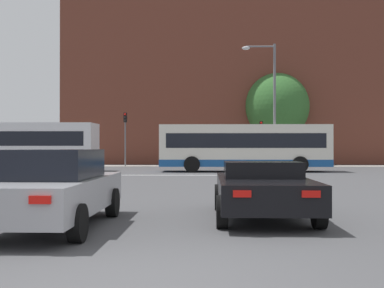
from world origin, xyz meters
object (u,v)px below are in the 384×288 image
at_px(street_lamp_junction, 269,95).
at_px(car_saloon_left, 54,188).
at_px(bus_crossing_lead, 244,147).
at_px(traffic_light_far_left, 125,130).
at_px(car_roadster_right, 263,189).
at_px(bus_crossing_trailing, 8,146).
at_px(pedestrian_walking_east, 287,153).
at_px(traffic_light_far_right, 261,136).
at_px(pedestrian_waiting, 199,154).

bearing_deg(street_lamp_junction, car_saloon_left, -109.04).
bearing_deg(car_saloon_left, bus_crossing_lead, 76.00).
relative_size(bus_crossing_lead, traffic_light_far_left, 2.43).
bearing_deg(car_roadster_right, car_saloon_left, -161.70).
xyz_separation_m(car_saloon_left, bus_crossing_lead, (5.60, 21.35, 0.82)).
bearing_deg(bus_crossing_trailing, car_saloon_left, -155.89).
bearing_deg(pedestrian_walking_east, traffic_light_far_left, 96.60).
distance_m(car_saloon_left, bus_crossing_trailing, 23.54).
bearing_deg(car_roadster_right, traffic_light_far_right, 83.95).
height_order(bus_crossing_trailing, pedestrian_waiting, bus_crossing_trailing).
bearing_deg(pedestrian_waiting, traffic_light_far_left, 89.96).
bearing_deg(traffic_light_far_left, pedestrian_walking_east, 5.01).
height_order(bus_crossing_lead, street_lamp_junction, street_lamp_junction).
bearing_deg(traffic_light_far_left, pedestrian_waiting, -1.59).
xyz_separation_m(traffic_light_far_right, pedestrian_waiting, (-5.12, -0.31, -1.51)).
distance_m(bus_crossing_lead, pedestrian_waiting, 8.93).
bearing_deg(traffic_light_far_left, car_saloon_left, -83.62).
xyz_separation_m(car_roadster_right, bus_crossing_trailing, (-13.82, 20.17, 1.01)).
distance_m(car_roadster_right, bus_crossing_lead, 20.11).
xyz_separation_m(car_saloon_left, pedestrian_walking_east, (10.02, 31.09, 0.32)).
xyz_separation_m(car_saloon_left, car_roadster_right, (4.21, 1.31, -0.12)).
xyz_separation_m(bus_crossing_trailing, traffic_light_far_right, (17.38, 8.58, 0.84)).
bearing_deg(car_saloon_left, car_roadster_right, 17.98).
relative_size(bus_crossing_trailing, pedestrian_waiting, 6.71).
bearing_deg(traffic_light_far_left, traffic_light_far_right, 0.71).
distance_m(traffic_light_far_left, pedestrian_walking_east, 13.55).
bearing_deg(pedestrian_waiting, bus_crossing_lead, -159.15).
relative_size(traffic_light_far_left, pedestrian_walking_east, 2.40).
relative_size(car_saloon_left, traffic_light_far_left, 1.09).
distance_m(bus_crossing_trailing, street_lamp_junction, 17.02).
bearing_deg(bus_crossing_lead, car_roadster_right, 176.03).
bearing_deg(bus_crossing_trailing, bus_crossing_lead, -90.49).
height_order(car_roadster_right, traffic_light_far_left, traffic_light_far_left).
height_order(bus_crossing_trailing, street_lamp_junction, street_lamp_junction).
height_order(car_roadster_right, street_lamp_junction, street_lamp_junction).
bearing_deg(traffic_light_far_left, bus_crossing_trailing, -126.55).
xyz_separation_m(bus_crossing_lead, street_lamp_junction, (1.49, -0.79, 3.22)).
distance_m(traffic_light_far_right, street_lamp_junction, 9.80).
distance_m(car_saloon_left, car_roadster_right, 4.41).
bearing_deg(car_saloon_left, pedestrian_waiting, 85.60).
height_order(car_saloon_left, car_roadster_right, car_saloon_left).
bearing_deg(bus_crossing_lead, pedestrian_waiting, 19.29).
distance_m(car_roadster_right, pedestrian_walking_east, 30.35).
relative_size(car_saloon_left, pedestrian_waiting, 2.81).
bearing_deg(car_saloon_left, pedestrian_walking_east, 72.83).
xyz_separation_m(bus_crossing_trailing, street_lamp_junction, (16.70, -0.92, 3.14)).
bearing_deg(car_saloon_left, traffic_light_far_left, 97.08).
relative_size(car_saloon_left, street_lamp_junction, 0.60).
height_order(car_roadster_right, bus_crossing_trailing, bus_crossing_trailing).
relative_size(car_roadster_right, bus_crossing_trailing, 0.39).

